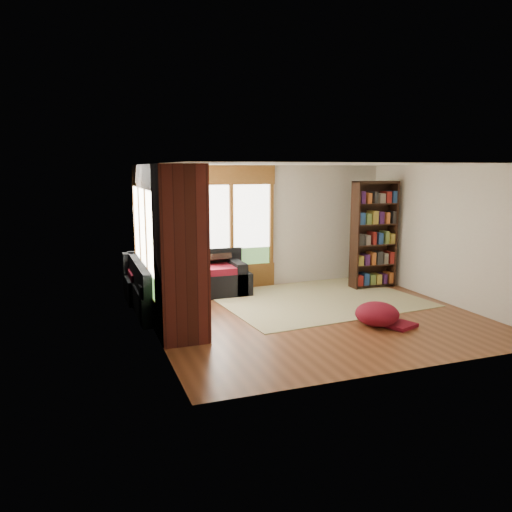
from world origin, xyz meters
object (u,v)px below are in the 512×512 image
object	(u,v)px
bookshelf	(374,235)
area_rug	(318,299)
dog_tan	(190,261)
dog_brindle	(186,271)
sectional_sofa	(184,287)
pouf	(377,313)
brick_chimney	(181,254)

from	to	relation	value
bookshelf	area_rug	bearing A→B (deg)	-160.40
dog_tan	dog_brindle	world-z (taller)	dog_tan
bookshelf	sectional_sofa	bearing A→B (deg)	178.09
area_rug	dog_brindle	distance (m)	2.72
pouf	dog_brindle	xyz separation A→B (m)	(-2.77, 1.71, 0.57)
brick_chimney	dog_brindle	size ratio (longest dim) A/B	2.65
bookshelf	dog_tan	size ratio (longest dim) A/B	2.17
bookshelf	pouf	world-z (taller)	bookshelf
brick_chimney	dog_tan	xyz separation A→B (m)	(0.58, 2.09, -0.50)
brick_chimney	dog_tan	bearing A→B (deg)	74.33
area_rug	dog_tan	xyz separation A→B (m)	(-2.37, 0.74, 0.79)
bookshelf	dog_brindle	xyz separation A→B (m)	(-4.19, -0.63, -0.36)
dog_tan	dog_brindle	bearing A→B (deg)	-153.01
pouf	dog_tan	distance (m)	3.62
area_rug	pouf	bearing A→B (deg)	-84.91
sectional_sofa	pouf	distance (m)	3.64
dog_tan	pouf	bearing A→B (deg)	-91.19
sectional_sofa	area_rug	xyz separation A→B (m)	(2.51, -0.70, -0.30)
sectional_sofa	dog_tan	bearing A→B (deg)	18.08
brick_chimney	pouf	xyz separation A→B (m)	(3.12, -0.43, -1.09)
brick_chimney	dog_tan	world-z (taller)	brick_chimney
brick_chimney	sectional_sofa	size ratio (longest dim) A/B	1.18
sectional_sofa	area_rug	distance (m)	2.62
area_rug	bookshelf	bearing A→B (deg)	19.60
bookshelf	dog_tan	bearing A→B (deg)	177.48
sectional_sofa	area_rug	world-z (taller)	sectional_sofa
bookshelf	pouf	xyz separation A→B (m)	(-1.42, -2.34, -0.93)
brick_chimney	dog_brindle	bearing A→B (deg)	74.94
pouf	dog_tan	world-z (taller)	dog_tan
sectional_sofa	dog_brindle	bearing A→B (deg)	-94.48
brick_chimney	dog_brindle	distance (m)	1.43
sectional_sofa	area_rug	size ratio (longest dim) A/B	0.59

